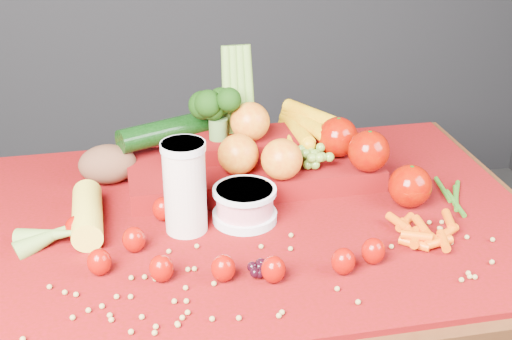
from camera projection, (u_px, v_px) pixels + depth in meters
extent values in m
cube|color=#381A0C|center=(258.00, 232.00, 1.39)|extent=(1.10, 0.80, 0.05)
cube|color=#381A0C|center=(41.00, 314.00, 1.76)|extent=(0.06, 0.06, 0.70)
cube|color=#381A0C|center=(406.00, 270.00, 1.93)|extent=(0.06, 0.06, 0.70)
cube|color=maroon|center=(258.00, 218.00, 1.38)|extent=(1.05, 0.75, 0.01)
cylinder|color=beige|center=(185.00, 187.00, 1.29)|extent=(0.08, 0.08, 0.18)
cylinder|color=silver|center=(183.00, 146.00, 1.25)|extent=(0.08, 0.08, 0.01)
cylinder|color=silver|center=(245.00, 216.00, 1.36)|extent=(0.12, 0.12, 0.02)
cylinder|color=pink|center=(245.00, 201.00, 1.34)|extent=(0.11, 0.11, 0.05)
cylinder|color=silver|center=(245.00, 191.00, 1.33)|extent=(0.12, 0.12, 0.01)
ellipsoid|color=#941000|center=(134.00, 240.00, 1.25)|extent=(0.04, 0.04, 0.05)
cone|color=#0C420B|center=(133.00, 228.00, 1.24)|extent=(0.03, 0.03, 0.01)
ellipsoid|color=#941000|center=(99.00, 262.00, 1.19)|extent=(0.04, 0.04, 0.05)
cone|color=#0C420B|center=(98.00, 251.00, 1.18)|extent=(0.03, 0.03, 0.01)
ellipsoid|color=#941000|center=(161.00, 268.00, 1.17)|extent=(0.04, 0.04, 0.05)
cone|color=#0C420B|center=(161.00, 257.00, 1.16)|extent=(0.03, 0.03, 0.01)
ellipsoid|color=#941000|center=(223.00, 268.00, 1.17)|extent=(0.04, 0.04, 0.05)
cone|color=#0C420B|center=(223.00, 257.00, 1.16)|extent=(0.03, 0.03, 0.01)
ellipsoid|color=#941000|center=(273.00, 269.00, 1.17)|extent=(0.04, 0.04, 0.05)
cone|color=#0C420B|center=(274.00, 258.00, 1.16)|extent=(0.03, 0.03, 0.01)
ellipsoid|color=#941000|center=(343.00, 261.00, 1.19)|extent=(0.04, 0.04, 0.05)
cone|color=#0C420B|center=(344.00, 250.00, 1.18)|extent=(0.03, 0.03, 0.01)
ellipsoid|color=#941000|center=(163.00, 209.00, 1.35)|extent=(0.04, 0.04, 0.05)
cone|color=#0C420B|center=(162.00, 198.00, 1.34)|extent=(0.03, 0.03, 0.01)
ellipsoid|color=#941000|center=(76.00, 228.00, 1.29)|extent=(0.04, 0.04, 0.05)
cone|color=#0C420B|center=(75.00, 217.00, 1.28)|extent=(0.03, 0.03, 0.01)
ellipsoid|color=#941000|center=(373.00, 251.00, 1.22)|extent=(0.04, 0.04, 0.05)
cone|color=#0C420B|center=(374.00, 240.00, 1.21)|extent=(0.03, 0.03, 0.01)
cylinder|color=#F2E345|center=(87.00, 214.00, 1.32)|extent=(0.06, 0.18, 0.06)
ellipsoid|color=brown|center=(108.00, 164.00, 1.48)|extent=(0.12, 0.09, 0.08)
cube|color=maroon|center=(253.00, 170.00, 1.50)|extent=(0.52, 0.22, 0.04)
cube|color=maroon|center=(239.00, 144.00, 1.52)|extent=(0.28, 0.12, 0.03)
sphere|color=#8F1500|center=(369.00, 151.00, 1.43)|extent=(0.09, 0.09, 0.09)
sphere|color=#8F1500|center=(410.00, 186.00, 1.39)|extent=(0.09, 0.09, 0.09)
sphere|color=#8F1500|center=(338.00, 137.00, 1.50)|extent=(0.09, 0.09, 0.09)
sphere|color=#B3340A|center=(238.00, 154.00, 1.42)|extent=(0.08, 0.08, 0.08)
sphere|color=#B3340A|center=(282.00, 159.00, 1.40)|extent=(0.08, 0.08, 0.08)
sphere|color=#B3340A|center=(250.00, 122.00, 1.48)|extent=(0.08, 0.08, 0.08)
cylinder|color=gold|center=(288.00, 137.00, 1.56)|extent=(0.06, 0.17, 0.04)
cylinder|color=gold|center=(297.00, 130.00, 1.56)|extent=(0.04, 0.17, 0.04)
cylinder|color=gold|center=(306.00, 123.00, 1.56)|extent=(0.07, 0.17, 0.04)
cylinder|color=gold|center=(313.00, 116.00, 1.55)|extent=(0.10, 0.17, 0.04)
cylinder|color=#3F662D|center=(218.00, 129.00, 1.50)|extent=(0.04, 0.04, 0.04)
cylinder|color=olive|center=(227.00, 98.00, 1.51)|extent=(0.03, 0.06, 0.22)
cylinder|color=olive|center=(234.00, 97.00, 1.52)|extent=(0.02, 0.06, 0.22)
cylinder|color=olive|center=(242.00, 97.00, 1.52)|extent=(0.02, 0.06, 0.22)
cylinder|color=olive|center=(249.00, 96.00, 1.52)|extent=(0.03, 0.06, 0.22)
cylinder|color=black|center=(171.00, 130.00, 1.52)|extent=(0.24, 0.14, 0.05)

